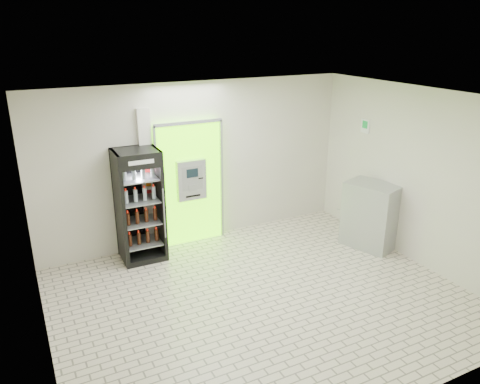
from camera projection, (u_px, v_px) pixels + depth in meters
ground at (262, 299)px, 7.10m from camera, size 6.00×6.00×0.00m
room_shell at (264, 184)px, 6.48m from camera, size 6.00×6.00×6.00m
atm_assembly at (190, 183)px, 8.65m from camera, size 1.30×0.24×2.33m
pillar at (148, 181)px, 8.30m from camera, size 0.22×0.11×2.60m
beverage_cooler at (139, 207)px, 8.08m from camera, size 0.75×0.71×1.98m
steel_cabinet at (371, 215)px, 8.62m from camera, size 0.90×1.07×1.22m
exit_sign at (365, 126)px, 8.83m from camera, size 0.02×0.22×0.26m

